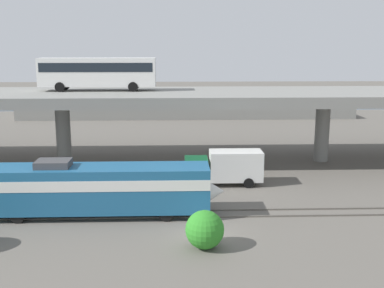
{
  "coord_description": "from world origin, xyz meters",
  "views": [
    {
      "loc": [
        -1.93,
        -29.05,
        12.24
      ],
      "look_at": [
        -0.36,
        15.46,
        2.87
      ],
      "focal_mm": 44.53,
      "sensor_mm": 36.0,
      "label": 1
    }
  ],
  "objects": [
    {
      "name": "parked_car_1",
      "position": [
        -7.54,
        54.06,
        2.48
      ],
      "size": [
        4.15,
        1.99,
        1.5
      ],
      "rotation": [
        0.0,
        0.0,
        3.14
      ],
      "color": "silver",
      "rests_on": "pier_parking_lot"
    },
    {
      "name": "ground_plane",
      "position": [
        0.0,
        0.0,
        0.0
      ],
      "size": [
        260.0,
        260.0,
        0.0
      ],
      "primitive_type": "plane",
      "color": "#605B54"
    },
    {
      "name": "parked_car_3",
      "position": [
        -2.56,
        56.26,
        2.48
      ],
      "size": [
        4.61,
        1.98,
        1.5
      ],
      "rotation": [
        0.0,
        0.0,
        3.14
      ],
      "color": "maroon",
      "rests_on": "pier_parking_lot"
    },
    {
      "name": "rail_strip_near",
      "position": [
        0.0,
        3.29,
        0.06
      ],
      "size": [
        110.0,
        0.12,
        0.12
      ],
      "primitive_type": "cube",
      "color": "#59544C",
      "rests_on": "ground_plane"
    },
    {
      "name": "rail_strip_far",
      "position": [
        0.0,
        4.71,
        0.06
      ],
      "size": [
        110.0,
        0.12,
        0.12
      ],
      "primitive_type": "cube",
      "color": "#59544C",
      "rests_on": "ground_plane"
    },
    {
      "name": "parked_car_4",
      "position": [
        14.1,
        51.77,
        2.48
      ],
      "size": [
        4.03,
        1.84,
        1.5
      ],
      "color": "#0C4C26",
      "rests_on": "pier_parking_lot"
    },
    {
      "name": "parked_car_0",
      "position": [
        20.3,
        55.78,
        2.48
      ],
      "size": [
        4.27,
        1.9,
        1.5
      ],
      "rotation": [
        0.0,
        0.0,
        3.14
      ],
      "color": "#515459",
      "rests_on": "pier_parking_lot"
    },
    {
      "name": "train_locomotive",
      "position": [
        -6.98,
        4.0,
        2.19
      ],
      "size": [
        17.66,
        3.04,
        4.18
      ],
      "color": "#1E5984",
      "rests_on": "ground_plane"
    },
    {
      "name": "harbor_water",
      "position": [
        0.0,
        78.0,
        0.0
      ],
      "size": [
        140.0,
        36.0,
        0.01
      ],
      "primitive_type": "cube",
      "color": "navy",
      "rests_on": "ground_plane"
    },
    {
      "name": "highway_overpass",
      "position": [
        0.0,
        20.0,
        6.74
      ],
      "size": [
        96.0,
        11.96,
        7.45
      ],
      "color": "gray",
      "rests_on": "ground_plane"
    },
    {
      "name": "service_truck_west",
      "position": [
        2.49,
        11.52,
        1.64
      ],
      "size": [
        6.8,
        2.46,
        3.04
      ],
      "rotation": [
        0.0,
        0.0,
        3.14
      ],
      "color": "#0C4C26",
      "rests_on": "ground_plane"
    },
    {
      "name": "shrub_right",
      "position": [
        -0.2,
        -1.88,
        1.19
      ],
      "size": [
        2.38,
        2.38,
        2.38
      ],
      "primitive_type": "sphere",
      "color": "#2E8627",
      "rests_on": "ground_plane"
    },
    {
      "name": "pier_parking_lot",
      "position": [
        0.0,
        55.0,
        0.85
      ],
      "size": [
        56.23,
        13.45,
        1.71
      ],
      "primitive_type": "cube",
      "color": "gray",
      "rests_on": "ground_plane"
    },
    {
      "name": "parked_car_2",
      "position": [
        -14.22,
        57.1,
        2.48
      ],
      "size": [
        4.63,
        1.9,
        1.5
      ],
      "color": "silver",
      "rests_on": "pier_parking_lot"
    },
    {
      "name": "transit_bus_on_overpass",
      "position": [
        -9.97,
        21.28,
        9.51
      ],
      "size": [
        12.0,
        2.68,
        3.4
      ],
      "color": "silver",
      "rests_on": "highway_overpass"
    }
  ]
}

